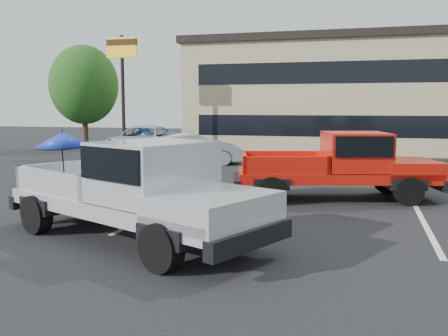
{
  "coord_description": "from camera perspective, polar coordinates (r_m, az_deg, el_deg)",
  "views": [
    {
      "loc": [
        1.66,
        -9.01,
        2.49
      ],
      "look_at": [
        -0.92,
        0.26,
        1.3
      ],
      "focal_mm": 40.0,
      "sensor_mm": 36.0,
      "label": 1
    }
  ],
  "objects": [
    {
      "name": "ground",
      "position": [
        9.49,
        4.97,
        -8.18
      ],
      "size": [
        90.0,
        90.0,
        0.0
      ],
      "primitive_type": "plane",
      "color": "black",
      "rests_on": "ground"
    },
    {
      "name": "stripe_left",
      "position": [
        12.2,
        -7.28,
        -4.76
      ],
      "size": [
        0.12,
        5.0,
        0.01
      ],
      "primitive_type": "cube",
      "color": "silver",
      "rests_on": "ground"
    },
    {
      "name": "stripe_right",
      "position": [
        11.36,
        22.04,
        -6.11
      ],
      "size": [
        0.12,
        5.0,
        0.01
      ],
      "primitive_type": "cube",
      "color": "silver",
      "rests_on": "ground"
    },
    {
      "name": "motel_building",
      "position": [
        30.0,
        16.34,
        8.12
      ],
      "size": [
        20.4,
        8.4,
        6.3
      ],
      "color": "tan",
      "rests_on": "ground"
    },
    {
      "name": "motel_sign",
      "position": [
        25.88,
        -11.56,
        11.69
      ],
      "size": [
        1.6,
        0.22,
        6.0
      ],
      "color": "black",
      "rests_on": "ground"
    },
    {
      "name": "tree_left",
      "position": [
        30.38,
        -15.72,
        9.12
      ],
      "size": [
        3.96,
        3.96,
        6.02
      ],
      "color": "#332114",
      "rests_on": "ground"
    },
    {
      "name": "tree_back",
      "position": [
        33.35,
        23.33,
        9.78
      ],
      "size": [
        4.68,
        4.68,
        7.11
      ],
      "color": "#332114",
      "rests_on": "ground"
    },
    {
      "name": "silver_pickup",
      "position": [
        9.15,
        -9.18,
        -2.08
      ],
      "size": [
        5.99,
        4.16,
        2.06
      ],
      "rotation": [
        0.0,
        0.0,
        -0.43
      ],
      "color": "black",
      "rests_on": "ground"
    },
    {
      "name": "red_pickup",
      "position": [
        13.81,
        14.09,
        0.58
      ],
      "size": [
        5.77,
        3.21,
        1.8
      ],
      "rotation": [
        0.0,
        0.0,
        0.26
      ],
      "color": "black",
      "rests_on": "ground"
    },
    {
      "name": "silver_sedan",
      "position": [
        21.54,
        -3.28,
        2.17
      ],
      "size": [
        4.26,
        2.89,
        1.33
      ],
      "primitive_type": "imported",
      "rotation": [
        0.0,
        0.0,
        1.98
      ],
      "color": "#A5A9AD",
      "rests_on": "ground"
    },
    {
      "name": "blue_suv",
      "position": [
        25.04,
        -9.21,
        3.01
      ],
      "size": [
        3.06,
        5.76,
        1.54
      ],
      "primitive_type": "imported",
      "rotation": [
        0.0,
        0.0,
        0.09
      ],
      "color": "#97BEE1",
      "rests_on": "ground"
    }
  ]
}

